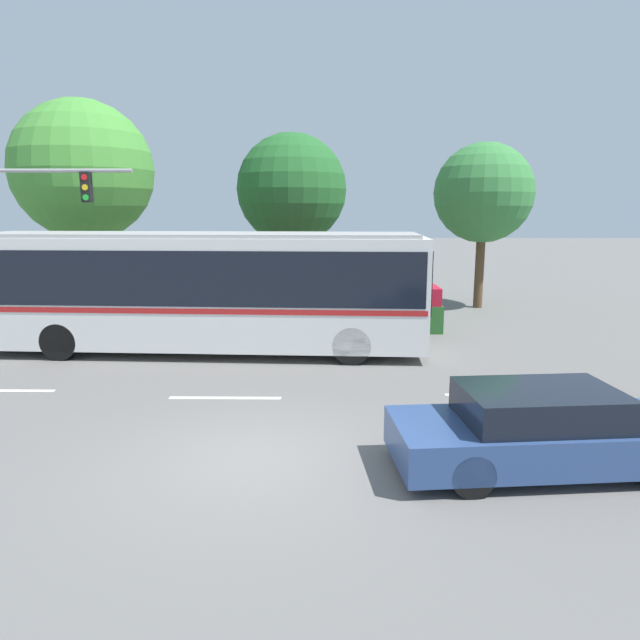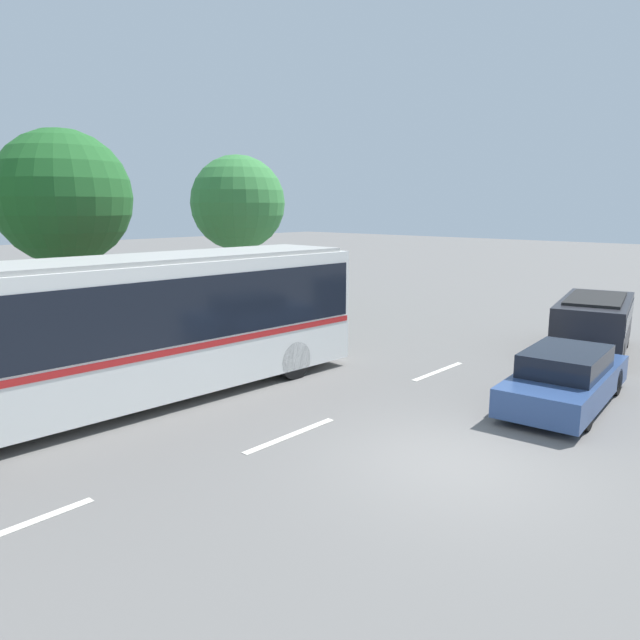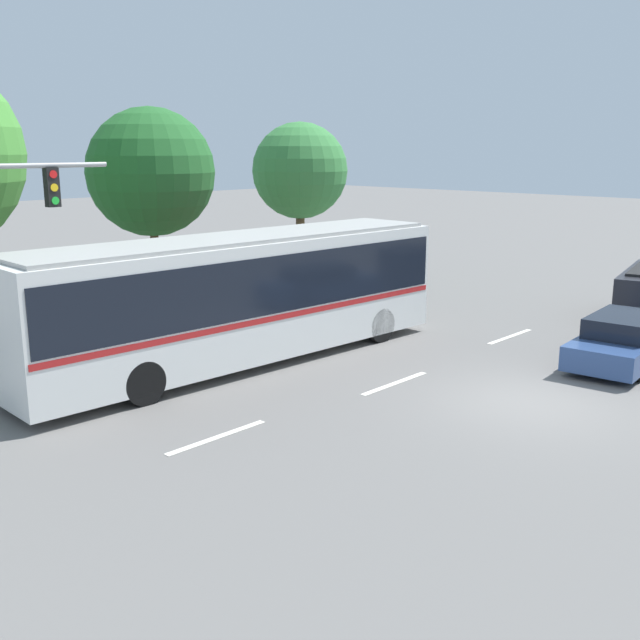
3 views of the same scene
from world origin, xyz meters
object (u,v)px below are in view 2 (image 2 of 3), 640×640
city_bus (118,324)px  sedan_foreground (565,378)px  suv_left_lane (594,321)px  street_tree_right (238,203)px  street_tree_centre (63,198)px

city_bus → sedan_foreground: (6.84, -7.31, -1.28)m
suv_left_lane → street_tree_right: size_ratio=0.76×
suv_left_lane → street_tree_right: bearing=88.3°
suv_left_lane → street_tree_centre: size_ratio=0.73×
street_tree_centre → sedan_foreground: bearing=-71.6°
suv_left_lane → city_bus: bearing=141.0°
sedan_foreground → street_tree_centre: (-4.72, 14.22, 4.10)m
sedan_foreground → street_tree_right: (2.84, 14.77, 3.95)m
city_bus → suv_left_lane: 13.74m
sedan_foreground → suv_left_lane: bearing=6.6°
street_tree_centre → street_tree_right: 7.58m
sedan_foreground → street_tree_right: bearing=73.7°
sedan_foreground → suv_left_lane: size_ratio=0.96×
city_bus → street_tree_centre: size_ratio=1.83×
sedan_foreground → street_tree_centre: street_tree_centre is taller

